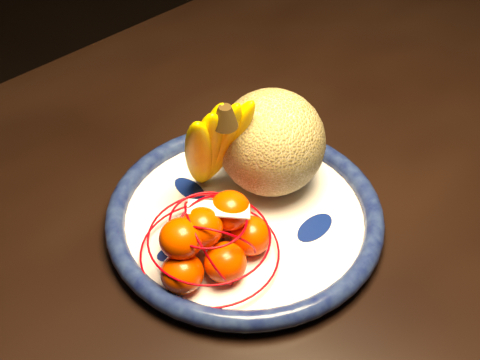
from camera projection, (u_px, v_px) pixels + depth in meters
dining_table at (266, 198)px, 1.01m from camera, size 1.55×1.04×0.73m
fruit_bowl at (245, 216)px, 0.86m from camera, size 0.36×0.36×0.03m
cantaloupe at (272, 142)px, 0.86m from camera, size 0.14×0.14×0.14m
banana_bunch at (212, 143)px, 0.82m from camera, size 0.12×0.11×0.18m
mandarin_bag at (210, 239)px, 0.78m from camera, size 0.19×0.19×0.11m
price_tag at (219, 209)px, 0.77m from camera, size 0.07×0.07×0.01m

